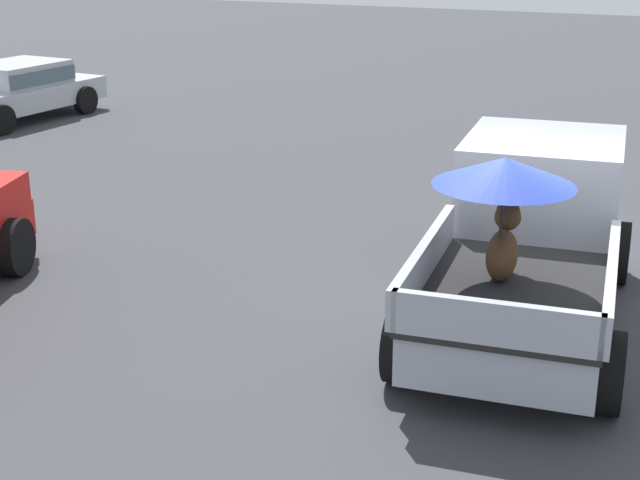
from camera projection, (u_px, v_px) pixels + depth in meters
ground_plane at (521, 325)px, 10.57m from camera, size 80.00×80.00×0.00m
pickup_truck_main at (530, 233)px, 10.64m from camera, size 5.22×2.70×2.20m
parked_sedan_near at (17, 88)px, 21.44m from camera, size 4.39×2.15×1.33m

